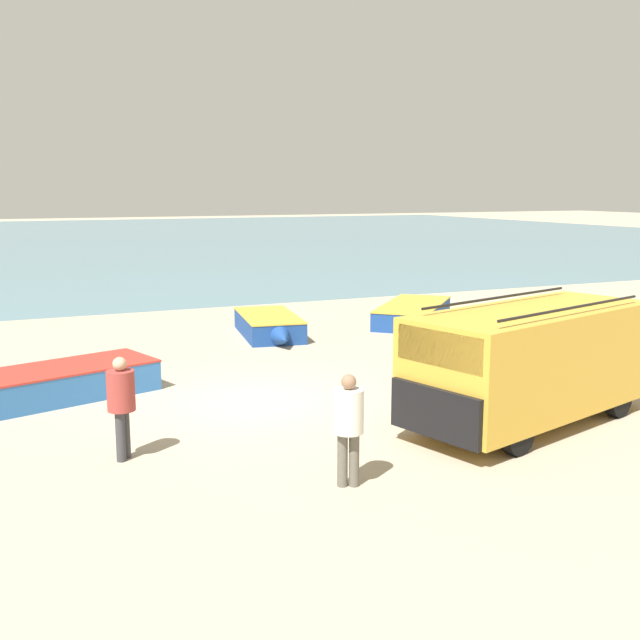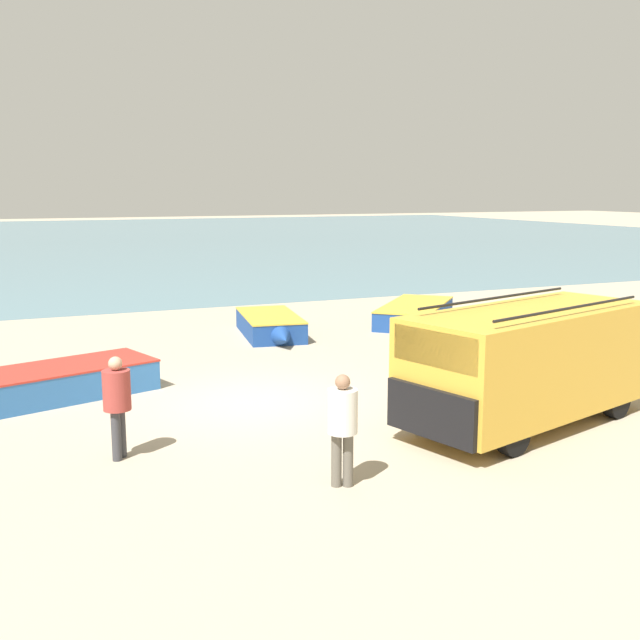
% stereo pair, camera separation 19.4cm
% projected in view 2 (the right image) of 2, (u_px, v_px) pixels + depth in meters
% --- Properties ---
extents(ground_plane, '(200.00, 200.00, 0.00)m').
position_uv_depth(ground_plane, '(257.00, 402.00, 14.82)').
color(ground_plane, tan).
extents(sea_water, '(120.00, 80.00, 0.01)m').
position_uv_depth(sea_water, '(60.00, 240.00, 61.97)').
color(sea_water, slate).
rests_on(sea_water, ground_plane).
extents(parked_van, '(5.45, 3.31, 2.22)m').
position_uv_depth(parked_van, '(528.00, 361.00, 13.27)').
color(parked_van, gold).
rests_on(parked_van, ground_plane).
extents(fishing_rowboat_0, '(4.59, 2.62, 0.64)m').
position_uv_depth(fishing_rowboat_0, '(53.00, 383.00, 15.05)').
color(fishing_rowboat_0, '#2D66AD').
rests_on(fishing_rowboat_0, ground_plane).
extents(fishing_rowboat_1, '(1.99, 4.02, 0.61)m').
position_uv_depth(fishing_rowboat_1, '(271.00, 326.00, 21.42)').
color(fishing_rowboat_1, navy).
rests_on(fishing_rowboat_1, ground_plane).
extents(fishing_rowboat_2, '(4.17, 4.39, 0.60)m').
position_uv_depth(fishing_rowboat_2, '(416.00, 312.00, 23.70)').
color(fishing_rowboat_2, navy).
rests_on(fishing_rowboat_2, ground_plane).
extents(fisherman_0, '(0.43, 0.43, 1.63)m').
position_uv_depth(fisherman_0, '(342.00, 420.00, 10.47)').
color(fisherman_0, '#5B564C').
rests_on(fisherman_0, ground_plane).
extents(fisherman_1, '(0.43, 0.43, 1.64)m').
position_uv_depth(fisherman_1, '(117.00, 398.00, 11.55)').
color(fisherman_1, '#38383D').
rests_on(fisherman_1, ground_plane).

